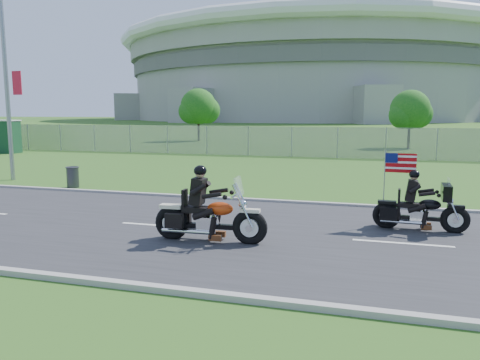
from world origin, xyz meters
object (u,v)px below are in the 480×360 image
(streetlight, at_px, (8,49))
(motorcycle_lead, at_px, (208,218))
(trash_can, at_px, (73,177))
(motorcycle_follow, at_px, (420,211))
(porta_toilet_a, at_px, (10,137))

(streetlight, height_order, motorcycle_lead, streetlight)
(motorcycle_lead, height_order, trash_can, motorcycle_lead)
(motorcycle_lead, relative_size, trash_can, 3.33)
(streetlight, distance_m, motorcycle_follow, 17.88)
(motorcycle_follow, xyz_separation_m, trash_can, (-12.62, 3.52, -0.13))
(streetlight, relative_size, motorcycle_follow, 4.31)
(porta_toilet_a, bearing_deg, motorcycle_lead, -39.69)
(motorcycle_follow, bearing_deg, motorcycle_lead, -150.73)
(trash_can, bearing_deg, porta_toilet_a, 138.90)
(streetlight, distance_m, motorcycle_lead, 14.64)
(streetlight, bearing_deg, motorcycle_lead, -31.74)
(porta_toilet_a, relative_size, motorcycle_lead, 0.85)
(porta_toilet_a, height_order, trash_can, porta_toilet_a)
(motorcycle_follow, height_order, trash_can, motorcycle_follow)
(motorcycle_lead, height_order, motorcycle_follow, motorcycle_follow)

